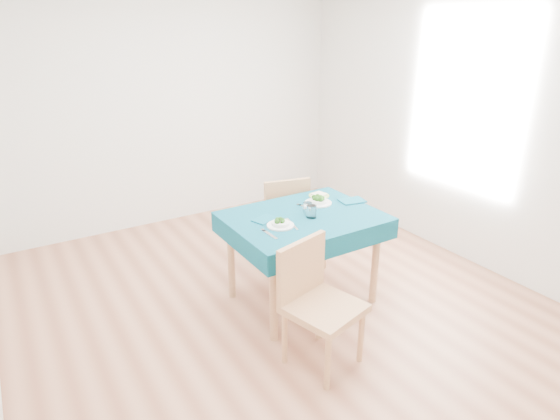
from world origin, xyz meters
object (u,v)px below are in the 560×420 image
chair_far (280,205)px  bowl_near (280,222)px  bowl_far (318,200)px  side_plate (319,196)px  chair_near (325,291)px  table (303,258)px

chair_far → bowl_near: size_ratio=5.36×
bowl_far → chair_far: bearing=89.1°
chair_far → side_plate: chair_far is taller
chair_near → bowl_near: (0.06, 0.64, 0.23)m
chair_near → chair_far: size_ratio=1.02×
chair_near → chair_far: chair_near is taller
table → bowl_near: (-0.26, -0.08, 0.41)m
side_plate → bowl_far: bearing=-128.3°
chair_near → chair_far: (0.59, 1.50, -0.01)m
chair_far → bowl_near: 1.03m
chair_near → side_plate: 1.25m
chair_near → chair_far: bearing=53.7°
chair_far → bowl_far: size_ratio=4.82×
bowl_near → side_plate: 0.73m
chair_near → bowl_near: chair_near is taller
chair_far → bowl_near: (-0.53, -0.85, 0.25)m
bowl_near → side_plate: bearing=30.9°
table → chair_near: (-0.33, -0.72, 0.18)m
chair_far → side_plate: (0.10, -0.48, 0.22)m
table → bowl_near: 0.49m
chair_near → side_plate: chair_near is taller
chair_far → bowl_near: chair_far is taller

